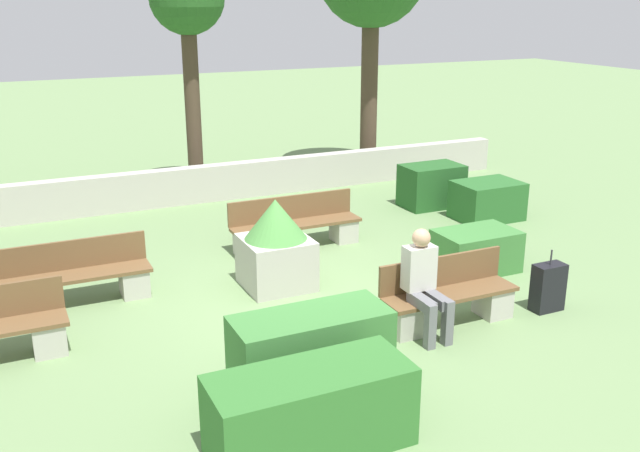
% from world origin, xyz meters
% --- Properties ---
extents(ground_plane, '(60.00, 60.00, 0.00)m').
position_xyz_m(ground_plane, '(0.00, 0.00, 0.00)').
color(ground_plane, '#6B8956').
extents(perimeter_wall, '(14.11, 0.30, 0.72)m').
position_xyz_m(perimeter_wall, '(0.00, 5.50, 0.36)').
color(perimeter_wall, '#B7B2A8').
rests_on(perimeter_wall, ground_plane).
extents(bench_front, '(1.78, 0.48, 0.83)m').
position_xyz_m(bench_front, '(1.37, -1.25, 0.31)').
color(bench_front, brown).
rests_on(bench_front, ground_plane).
extents(bench_left_side, '(2.16, 0.49, 0.83)m').
position_xyz_m(bench_left_side, '(0.76, 2.18, 0.33)').
color(bench_left_side, brown).
rests_on(bench_left_side, ground_plane).
extents(bench_back, '(2.16, 0.48, 0.83)m').
position_xyz_m(bench_back, '(-2.88, 1.36, 0.33)').
color(bench_back, brown).
rests_on(bench_back, ground_plane).
extents(person_seated_man, '(0.38, 0.64, 1.32)m').
position_xyz_m(person_seated_man, '(0.90, -1.39, 0.72)').
color(person_seated_man, slate).
rests_on(person_seated_man, ground_plane).
extents(hedge_block_near_left, '(1.15, 0.75, 0.82)m').
position_xyz_m(hedge_block_near_left, '(4.11, 3.29, 0.41)').
color(hedge_block_near_left, '#235623').
rests_on(hedge_block_near_left, ground_plane).
extents(hedge_block_near_right, '(1.84, 0.75, 0.77)m').
position_xyz_m(hedge_block_near_right, '(-1.27, -2.91, 0.39)').
color(hedge_block_near_right, '#33702D').
rests_on(hedge_block_near_right, ground_plane).
extents(hedge_block_mid_left, '(1.19, 0.78, 0.62)m').
position_xyz_m(hedge_block_mid_left, '(2.78, 0.08, 0.31)').
color(hedge_block_mid_left, '#3D7A38').
rests_on(hedge_block_mid_left, ground_plane).
extents(hedge_block_mid_right, '(1.17, 0.86, 0.70)m').
position_xyz_m(hedge_block_mid_right, '(4.57, 2.13, 0.35)').
color(hedge_block_mid_right, '#286028').
rests_on(hedge_block_mid_right, ground_plane).
extents(hedge_block_far_left, '(1.65, 0.68, 0.84)m').
position_xyz_m(hedge_block_far_left, '(-0.83, -1.93, 0.42)').
color(hedge_block_far_left, '#3D7A38').
rests_on(hedge_block_far_left, ground_plane).
extents(planter_corner_left, '(0.92, 0.92, 1.28)m').
position_xyz_m(planter_corner_left, '(-0.14, 0.77, 0.63)').
color(planter_corner_left, '#B7B2A8').
rests_on(planter_corner_left, ground_plane).
extents(suitcase, '(0.42, 0.23, 0.84)m').
position_xyz_m(suitcase, '(2.76, -1.48, 0.32)').
color(suitcase, black).
rests_on(suitcase, ground_plane).
extents(tree_center_left, '(1.50, 1.50, 4.68)m').
position_xyz_m(tree_center_left, '(0.30, 6.48, 3.72)').
color(tree_center_left, '#473828').
rests_on(tree_center_left, ground_plane).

